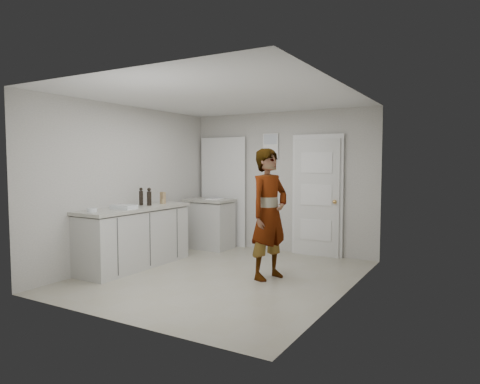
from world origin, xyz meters
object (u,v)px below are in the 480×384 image
Objects in this scene: egg_bowl at (92,210)px; cake_mix_box at (163,198)px; person at (269,214)px; baking_dish at (124,207)px; oil_cruet_b at (141,197)px; spice_jar at (163,202)px; oil_cruet_a at (149,197)px.

cake_mix_box is at bearing 87.44° from egg_bowl.
baking_dish is (-2.02, -0.71, 0.05)m from person.
oil_cruet_b is 0.56m from baking_dish.
spice_jar reaches higher than egg_bowl.
person is at bearing 29.89° from egg_bowl.
oil_cruet_b is at bearing 106.23° from baking_dish.
oil_cruet_b is at bearing 111.25° from person.
person is 2.19m from oil_cruet_b.
egg_bowl is at bearing -100.96° from baking_dish.
oil_cruet_a is at bearing 111.00° from person.
oil_cruet_b is at bearing -171.88° from oil_cruet_a.
spice_jar is at bearing 65.10° from oil_cruet_b.
spice_jar is at bearing 101.99° from person.
baking_dish is (-0.00, -0.87, -0.01)m from spice_jar.
spice_jar is 0.87m from baking_dish.
oil_cruet_a is at bearing 84.98° from egg_bowl.
person reaches higher than oil_cruet_a.
oil_cruet_a is 1.00× the size of oil_cruet_b.
oil_cruet_a is 0.81× the size of baking_dish.
oil_cruet_a reaches higher than cake_mix_box.
person is 6.35× the size of oil_cruet_b.
cake_mix_box is at bearing 100.85° from person.
oil_cruet_b is 0.80× the size of baking_dish.
spice_jar is 0.39m from oil_cruet_b.
cake_mix_box is 0.54× the size of baking_dish.
egg_bowl is (-0.10, -0.50, -0.00)m from baking_dish.
person is 6.32× the size of oil_cruet_a.
oil_cruet_a is (0.03, -0.36, 0.04)m from cake_mix_box.
spice_jar is (-2.01, 0.16, 0.07)m from person.
person is 2.03m from oil_cruet_a.
oil_cruet_a is at bearing 90.47° from baking_dish.
baking_dish is at bearing 79.04° from egg_bowl.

